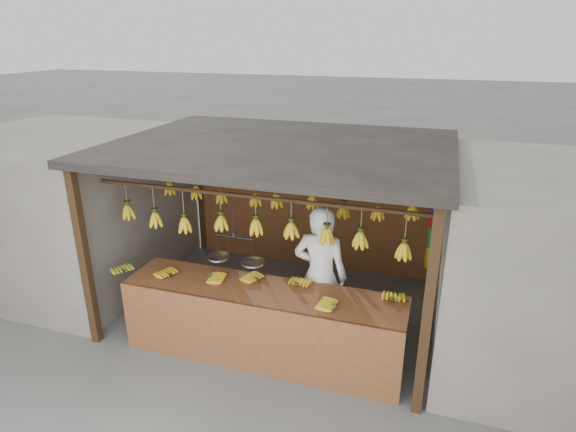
% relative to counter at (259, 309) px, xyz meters
% --- Properties ---
extents(ground, '(80.00, 80.00, 0.00)m').
position_rel_counter_xyz_m(ground, '(-0.14, 1.23, -0.70)').
color(ground, '#5B5B57').
extents(stall, '(4.30, 3.30, 2.40)m').
position_rel_counter_xyz_m(stall, '(-0.14, 1.55, 1.27)').
color(stall, black).
rests_on(stall, ground).
extents(neighbor_left, '(3.00, 3.00, 2.30)m').
position_rel_counter_xyz_m(neighbor_left, '(-3.74, 1.23, 0.45)').
color(neighbor_left, slate).
rests_on(neighbor_left, ground).
extents(counter, '(3.61, 0.77, 0.96)m').
position_rel_counter_xyz_m(counter, '(0.00, 0.00, 0.00)').
color(counter, brown).
rests_on(counter, ground).
extents(hanging_bananas, '(3.56, 2.25, 0.39)m').
position_rel_counter_xyz_m(hanging_bananas, '(-0.13, 1.23, 0.91)').
color(hanging_bananas, gold).
rests_on(hanging_bananas, ground).
extents(balance_scale, '(0.73, 0.28, 0.83)m').
position_rel_counter_xyz_m(balance_scale, '(-0.37, 0.23, 0.52)').
color(balance_scale, black).
rests_on(balance_scale, ground).
extents(vendor, '(0.67, 0.45, 1.83)m').
position_rel_counter_xyz_m(vendor, '(0.57, 0.63, 0.21)').
color(vendor, white).
rests_on(vendor, ground).
extents(bag_bundles, '(0.08, 0.26, 1.24)m').
position_rel_counter_xyz_m(bag_bundles, '(1.80, 2.58, 0.26)').
color(bag_bundles, '#1426BF').
rests_on(bag_bundles, ground).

